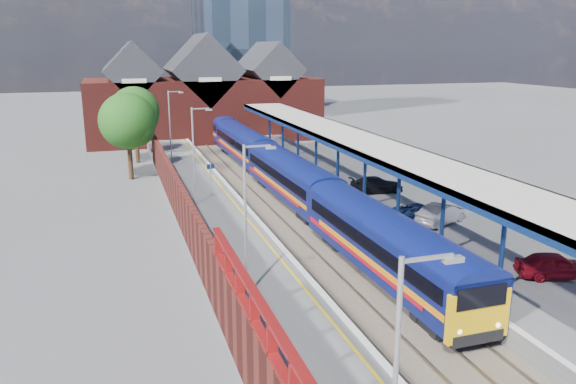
% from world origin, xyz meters
% --- Properties ---
extents(ground, '(240.00, 240.00, 0.00)m').
position_xyz_m(ground, '(0.00, 30.00, 0.00)').
color(ground, '#5B5B5E').
rests_on(ground, ground).
extents(ballast_bed, '(6.00, 76.00, 0.06)m').
position_xyz_m(ballast_bed, '(0.00, 20.00, 0.03)').
color(ballast_bed, '#473D33').
rests_on(ballast_bed, ground).
extents(rails, '(4.51, 76.00, 0.14)m').
position_xyz_m(rails, '(0.00, 20.00, 0.12)').
color(rails, slate).
rests_on(rails, ground).
extents(left_platform, '(5.00, 76.00, 1.00)m').
position_xyz_m(left_platform, '(-5.50, 20.00, 0.50)').
color(left_platform, '#565659').
rests_on(left_platform, ground).
extents(right_platform, '(6.00, 76.00, 1.00)m').
position_xyz_m(right_platform, '(6.00, 20.00, 0.50)').
color(right_platform, '#565659').
rests_on(right_platform, ground).
extents(coping_left, '(0.30, 76.00, 0.05)m').
position_xyz_m(coping_left, '(-3.15, 20.00, 1.02)').
color(coping_left, silver).
rests_on(coping_left, left_platform).
extents(coping_right, '(0.30, 76.00, 0.05)m').
position_xyz_m(coping_right, '(3.15, 20.00, 1.02)').
color(coping_right, silver).
rests_on(coping_right, right_platform).
extents(yellow_line, '(0.14, 76.00, 0.01)m').
position_xyz_m(yellow_line, '(-3.75, 20.00, 1.01)').
color(yellow_line, yellow).
rests_on(yellow_line, left_platform).
extents(train, '(3.05, 65.94, 3.45)m').
position_xyz_m(train, '(1.49, 32.49, 2.12)').
color(train, '#0C165A').
rests_on(train, ground).
extents(canopy, '(4.50, 52.00, 4.48)m').
position_xyz_m(canopy, '(5.48, 21.95, 5.25)').
color(canopy, navy).
rests_on(canopy, right_platform).
extents(lamp_post_b, '(1.48, 0.18, 7.00)m').
position_xyz_m(lamp_post_b, '(-6.36, 6.00, 4.99)').
color(lamp_post_b, '#A5A8AA').
rests_on(lamp_post_b, left_platform).
extents(lamp_post_c, '(1.48, 0.18, 7.00)m').
position_xyz_m(lamp_post_c, '(-6.36, 22.00, 4.99)').
color(lamp_post_c, '#A5A8AA').
rests_on(lamp_post_c, left_platform).
extents(lamp_post_d, '(1.48, 0.18, 7.00)m').
position_xyz_m(lamp_post_d, '(-6.36, 38.00, 4.99)').
color(lamp_post_d, '#A5A8AA').
rests_on(lamp_post_d, left_platform).
extents(platform_sign, '(0.55, 0.08, 2.50)m').
position_xyz_m(platform_sign, '(-5.00, 24.00, 2.69)').
color(platform_sign, '#A5A8AA').
rests_on(platform_sign, left_platform).
extents(brick_wall, '(0.35, 50.00, 3.86)m').
position_xyz_m(brick_wall, '(-8.10, 13.54, 2.45)').
color(brick_wall, '#571B17').
rests_on(brick_wall, left_platform).
extents(station_building, '(30.00, 12.12, 13.78)m').
position_xyz_m(station_building, '(0.00, 58.00, 5.45)').
color(station_building, '#571B17').
rests_on(station_building, ground).
extents(tree_near, '(5.20, 5.20, 8.10)m').
position_xyz_m(tree_near, '(-10.35, 35.91, 5.35)').
color(tree_near, '#382314').
rests_on(tree_near, ground).
extents(tree_far, '(5.20, 5.20, 8.10)m').
position_xyz_m(tree_far, '(-9.35, 43.91, 5.35)').
color(tree_far, '#382314').
rests_on(tree_far, ground).
extents(parked_car_red, '(4.03, 2.57, 1.28)m').
position_xyz_m(parked_car_red, '(8.50, 3.32, 1.64)').
color(parked_car_red, maroon).
rests_on(parked_car_red, right_platform).
extents(parked_car_silver, '(4.27, 2.92, 1.33)m').
position_xyz_m(parked_car_silver, '(8.01, 12.62, 1.67)').
color(parked_car_silver, silver).
rests_on(parked_car_silver, right_platform).
extents(parked_car_dark, '(4.34, 2.02, 1.23)m').
position_xyz_m(parked_car_dark, '(7.58, 21.24, 1.61)').
color(parked_car_dark, black).
rests_on(parked_car_dark, right_platform).
extents(parked_car_blue, '(3.97, 1.92, 1.09)m').
position_xyz_m(parked_car_blue, '(7.11, 13.71, 1.54)').
color(parked_car_blue, navy).
rests_on(parked_car_blue, right_platform).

